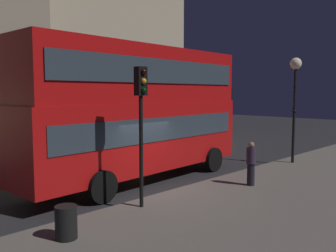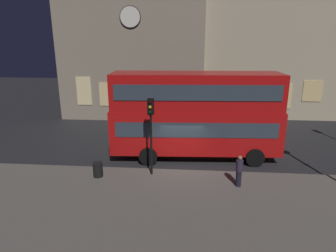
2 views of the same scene
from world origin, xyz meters
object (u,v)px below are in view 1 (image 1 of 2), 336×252
object	(u,v)px
double_decker_bus	(137,107)
litter_bin	(66,222)
pedestrian	(251,163)
traffic_light_near_kerb	(141,107)
traffic_light_far_side	(229,104)
street_lamp	(295,82)

from	to	relation	value
double_decker_bus	litter_bin	world-z (taller)	double_decker_bus
pedestrian	litter_bin	world-z (taller)	pedestrian
traffic_light_near_kerb	pedestrian	distance (m)	5.16
double_decker_bus	pedestrian	distance (m)	4.94
double_decker_bus	litter_bin	xyz separation A→B (m)	(-5.22, -3.44, -2.49)
traffic_light_far_side	pedestrian	world-z (taller)	traffic_light_far_side
litter_bin	traffic_light_far_side	bearing A→B (deg)	22.55
street_lamp	traffic_light_far_side	bearing A→B (deg)	60.79
litter_bin	double_decker_bus	bearing A→B (deg)	33.42
double_decker_bus	street_lamp	world-z (taller)	double_decker_bus
double_decker_bus	traffic_light_near_kerb	world-z (taller)	double_decker_bus
double_decker_bus	litter_bin	size ratio (longest dim) A/B	13.16
litter_bin	traffic_light_near_kerb	bearing A→B (deg)	10.30
pedestrian	litter_bin	size ratio (longest dim) A/B	2.05
traffic_light_near_kerb	pedestrian	bearing A→B (deg)	-8.75
double_decker_bus	traffic_light_far_side	distance (m)	11.55
double_decker_bus	traffic_light_far_side	world-z (taller)	double_decker_bus
double_decker_bus	pedestrian	size ratio (longest dim) A/B	6.41
double_decker_bus	traffic_light_far_side	bearing A→B (deg)	13.67
double_decker_bus	street_lamp	size ratio (longest dim) A/B	2.05
traffic_light_near_kerb	street_lamp	bearing A→B (deg)	2.90
traffic_light_near_kerb	litter_bin	xyz separation A→B (m)	(-2.85, -0.52, -2.64)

